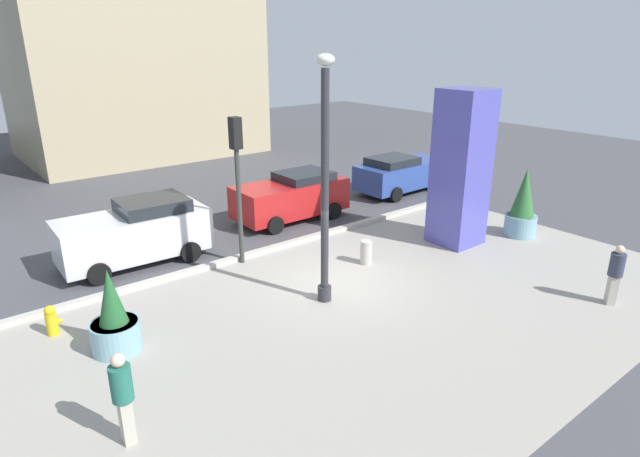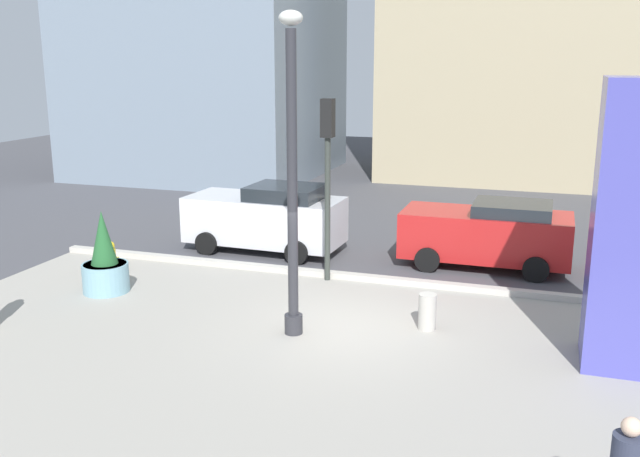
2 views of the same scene
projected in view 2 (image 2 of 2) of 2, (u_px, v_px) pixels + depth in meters
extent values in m
plane|color=#47474C|center=(390.00, 273.00, 17.97)|extent=(60.00, 60.00, 0.00)
cube|color=#9E998E|center=(315.00, 369.00, 12.43)|extent=(18.00, 10.00, 0.02)
cube|color=#B7B2A8|center=(382.00, 280.00, 17.14)|extent=(18.00, 0.24, 0.16)
cylinder|color=#2D2D33|center=(294.00, 324.00, 13.97)|extent=(0.36, 0.36, 0.40)
cylinder|color=#2D2D33|center=(292.00, 189.00, 13.32)|extent=(0.20, 0.20, 5.87)
ellipsoid|color=silver|center=(291.00, 18.00, 12.58)|extent=(0.44, 0.44, 0.28)
cube|color=#4C4CAD|center=(636.00, 227.00, 12.05)|extent=(1.44, 1.44, 5.06)
cylinder|color=#7AA8B7|center=(106.00, 278.00, 16.42)|extent=(1.07, 1.07, 0.69)
cylinder|color=#382819|center=(105.00, 264.00, 16.34)|extent=(0.98, 0.98, 0.04)
cone|color=#235B2D|center=(103.00, 237.00, 16.19)|extent=(0.62, 0.62, 1.26)
cylinder|color=gold|center=(111.00, 259.00, 18.18)|extent=(0.26, 0.26, 0.55)
sphere|color=gold|center=(110.00, 246.00, 18.10)|extent=(0.24, 0.24, 0.24)
cylinder|color=gold|center=(117.00, 259.00, 18.12)|extent=(0.12, 0.10, 0.10)
cylinder|color=#B2ADA3|center=(427.00, 312.00, 14.14)|extent=(0.36, 0.36, 0.75)
cylinder|color=#333833|center=(327.00, 210.00, 16.95)|extent=(0.14, 0.14, 3.53)
cube|color=black|center=(328.00, 118.00, 16.42)|extent=(0.28, 0.32, 0.90)
sphere|color=green|center=(330.00, 106.00, 16.51)|extent=(0.18, 0.18, 0.18)
cube|color=silver|center=(265.00, 219.00, 19.81)|extent=(4.43, 2.02, 1.27)
cube|color=#1E2328|center=(286.00, 192.00, 19.39)|extent=(2.02, 1.71, 0.38)
cylinder|color=black|center=(207.00, 243.00, 19.56)|extent=(0.65, 0.24, 0.64)
cylinder|color=black|center=(237.00, 228.00, 21.25)|extent=(0.65, 0.24, 0.64)
cylinder|color=black|center=(297.00, 252.00, 18.64)|extent=(0.65, 0.24, 0.64)
cylinder|color=black|center=(321.00, 236.00, 20.34)|extent=(0.65, 0.24, 0.64)
cube|color=red|center=(485.00, 235.00, 18.29)|extent=(4.31, 1.88, 1.17)
cube|color=#1E2328|center=(513.00, 209.00, 17.92)|extent=(1.94, 1.65, 0.31)
cylinder|color=black|center=(427.00, 260.00, 17.98)|extent=(0.64, 0.22, 0.64)
cylinder|color=black|center=(439.00, 242.00, 19.69)|extent=(0.64, 0.22, 0.64)
cylinder|color=black|center=(536.00, 269.00, 17.15)|extent=(0.64, 0.22, 0.64)
cylinder|color=black|center=(538.00, 250.00, 18.86)|extent=(0.64, 0.22, 0.64)
sphere|color=beige|center=(631.00, 427.00, 7.52)|extent=(0.22, 0.22, 0.22)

